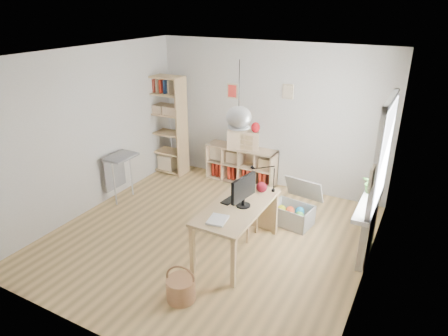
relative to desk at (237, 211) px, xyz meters
The scene contains 20 objects.
ground 0.87m from the desk, 164.74° to the left, with size 4.50×4.50×0.00m, color tan.
room_shell 1.34m from the desk, 164.74° to the left, with size 4.50×4.50×4.50m.
window_unit 2.04m from the desk, 24.12° to the left, with size 0.07×1.16×1.46m.
radiator 1.82m from the desk, 24.58° to the left, with size 0.10×0.80×0.80m, color silver.
windowsill 1.77m from the desk, 25.25° to the left, with size 0.22×1.20×0.06m, color white.
desk is the anchor object (origin of this frame).
cube_shelf 2.48m from the desk, 114.61° to the left, with size 1.40×0.38×0.72m.
tall_bookshelf 3.27m from the desk, 142.99° to the left, with size 0.80×0.38×2.00m.
side_table 2.64m from the desk, 169.06° to the left, with size 0.40×0.55×0.85m.
chair 0.54m from the desk, 103.94° to the left, with size 0.37×0.37×0.76m.
wicker_basket 1.31m from the desk, 97.24° to the right, with size 0.35×0.35×0.49m.
storage_chest 1.33m from the desk, 69.12° to the left, with size 0.73×0.80×0.67m.
monitor 0.35m from the desk, 20.90° to the left, with size 0.20×0.50×0.43m.
keyboard 0.21m from the desk, 146.05° to the left, with size 0.13×0.34×0.02m, color black.
task_lamp 0.70m from the desk, 81.15° to the left, with size 0.36×0.13×0.39m.
yarn_ball 0.58m from the desk, 76.84° to the left, with size 0.16×0.16×0.16m, color #4C0A11.
paper_tray 0.50m from the desk, 94.57° to the right, with size 0.23×0.28×0.03m, color white.
drawer_chest 2.41m from the desk, 113.85° to the left, with size 0.60×0.27×0.34m, color beige.
red_vase 2.36m from the desk, 108.16° to the left, with size 0.17×0.17×0.20m, color #9D0D13.
potted_plant 1.91m from the desk, 33.35° to the left, with size 0.27×0.23×0.30m, color #2D5821.
Camera 1 is at (2.67, -4.49, 3.35)m, focal length 32.00 mm.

